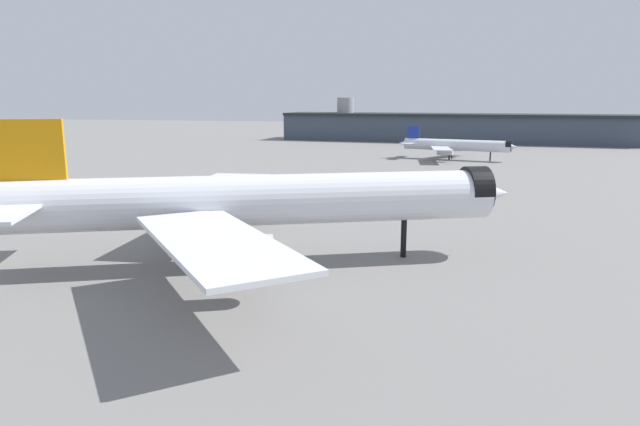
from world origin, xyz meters
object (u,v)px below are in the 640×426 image
Objects in this scene: airliner_far_taxiway at (455,145)px; traffic_cone_near_nose at (127,215)px; baggage_tug_wing at (314,200)px; airliner_near_gate at (251,201)px.

airliner_far_taxiway is 127.75m from traffic_cone_near_nose.
baggage_tug_wing is at bearing 32.15° from traffic_cone_near_nose.
airliner_far_taxiway is 11.80× the size of baggage_tug_wing.
traffic_cone_near_nose is at bearing -43.45° from baggage_tug_wing.
airliner_far_taxiway is at bearing 56.62° from airliner_near_gate.
airliner_near_gate is 40.35m from traffic_cone_near_nose.
baggage_tug_wing is 5.15× the size of traffic_cone_near_nose.
traffic_cone_near_nose is at bearing 122.28° from airliner_near_gate.
airliner_near_gate is at bearing -35.80° from traffic_cone_near_nose.
baggage_tug_wing is at bearing -94.40° from airliner_far_taxiway.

